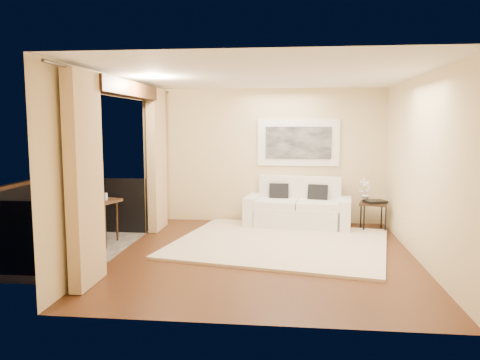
# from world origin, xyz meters

# --- Properties ---
(floor) EXTENTS (5.00, 5.00, 0.00)m
(floor) POSITION_xyz_m (0.00, 0.00, 0.00)
(floor) COLOR #502C17
(floor) RESTS_ON ground
(room_shell) EXTENTS (5.00, 6.40, 5.00)m
(room_shell) POSITION_xyz_m (-2.13, 0.00, 2.52)
(room_shell) COLOR white
(room_shell) RESTS_ON ground
(balcony) EXTENTS (1.81, 2.60, 1.17)m
(balcony) POSITION_xyz_m (-3.31, 0.00, 0.18)
(balcony) COLOR #605B56
(balcony) RESTS_ON ground
(curtains) EXTENTS (0.16, 4.80, 2.64)m
(curtains) POSITION_xyz_m (-2.11, 0.00, 1.34)
(curtains) COLOR #D2B181
(curtains) RESTS_ON ground
(artwork) EXTENTS (1.62, 0.07, 0.92)m
(artwork) POSITION_xyz_m (0.52, 2.46, 1.62)
(artwork) COLOR white
(artwork) RESTS_ON room_shell
(rug) EXTENTS (3.90, 3.56, 0.04)m
(rug) POSITION_xyz_m (0.22, 0.69, 0.02)
(rug) COLOR beige
(rug) RESTS_ON floor
(sofa) EXTENTS (2.09, 1.10, 0.96)m
(sofa) POSITION_xyz_m (0.53, 2.09, 0.34)
(sofa) COLOR white
(sofa) RESTS_ON floor
(side_table) EXTENTS (0.59, 0.59, 0.53)m
(side_table) POSITION_xyz_m (1.93, 1.91, 0.47)
(side_table) COLOR black
(side_table) RESTS_ON floor
(tray) EXTENTS (0.46, 0.40, 0.05)m
(tray) POSITION_xyz_m (1.96, 1.88, 0.55)
(tray) COLOR black
(tray) RESTS_ON side_table
(orchid) EXTENTS (0.27, 0.24, 0.44)m
(orchid) POSITION_xyz_m (1.80, 2.08, 0.75)
(orchid) COLOR white
(orchid) RESTS_ON side_table
(bistro_table) EXTENTS (0.79, 0.79, 0.75)m
(bistro_table) POSITION_xyz_m (-2.83, 0.38, 0.67)
(bistro_table) COLOR black
(bistro_table) RESTS_ON balcony
(balcony_chair_far) EXTENTS (0.58, 0.59, 1.09)m
(balcony_chair_far) POSITION_xyz_m (-3.19, -0.11, 0.64)
(balcony_chair_far) COLOR black
(balcony_chair_far) RESTS_ON balcony
(balcony_chair_near) EXTENTS (0.46, 0.47, 0.87)m
(balcony_chair_near) POSITION_xyz_m (-3.41, -0.04, 0.50)
(balcony_chair_near) COLOR black
(balcony_chair_near) RESTS_ON balcony
(ice_bucket) EXTENTS (0.18, 0.18, 0.20)m
(ice_bucket) POSITION_xyz_m (-2.93, 0.45, 0.85)
(ice_bucket) COLOR silver
(ice_bucket) RESTS_ON bistro_table
(candle) EXTENTS (0.06, 0.06, 0.07)m
(candle) POSITION_xyz_m (-2.74, 0.55, 0.78)
(candle) COLOR red
(candle) RESTS_ON bistro_table
(vase) EXTENTS (0.04, 0.04, 0.18)m
(vase) POSITION_xyz_m (-2.86, 0.19, 0.84)
(vase) COLOR silver
(vase) RESTS_ON bistro_table
(glass_a) EXTENTS (0.06, 0.06, 0.12)m
(glass_a) POSITION_xyz_m (-2.72, 0.28, 0.81)
(glass_a) COLOR white
(glass_a) RESTS_ON bistro_table
(glass_b) EXTENTS (0.06, 0.06, 0.12)m
(glass_b) POSITION_xyz_m (-2.64, 0.36, 0.81)
(glass_b) COLOR silver
(glass_b) RESTS_ON bistro_table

